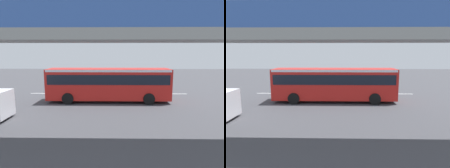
% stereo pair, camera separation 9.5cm
% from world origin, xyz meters
% --- Properties ---
extents(ground, '(80.00, 80.00, 0.00)m').
position_xyz_m(ground, '(0.00, 0.00, 0.00)').
color(ground, '#424247').
extents(city_bus, '(11.54, 2.85, 3.15)m').
position_xyz_m(city_bus, '(-0.18, 0.26, 1.88)').
color(city_bus, red).
rests_on(city_bus, ground).
extents(pedestrian, '(0.38, 0.38, 1.79)m').
position_xyz_m(pedestrian, '(5.63, -2.54, 0.89)').
color(pedestrian, '#2D2D38').
rests_on(pedestrian, ground).
extents(traffic_sign, '(0.08, 0.60, 2.80)m').
position_xyz_m(traffic_sign, '(-1.83, -4.41, 1.89)').
color(traffic_sign, slate).
rests_on(traffic_sign, ground).
extents(lane_dash_leftmost, '(2.00, 0.20, 0.01)m').
position_xyz_m(lane_dash_leftmost, '(-8.00, -3.29, 0.00)').
color(lane_dash_leftmost, silver).
rests_on(lane_dash_leftmost, ground).
extents(lane_dash_left, '(2.00, 0.20, 0.01)m').
position_xyz_m(lane_dash_left, '(-4.00, -3.29, 0.00)').
color(lane_dash_left, silver).
rests_on(lane_dash_left, ground).
extents(lane_dash_centre, '(2.00, 0.20, 0.01)m').
position_xyz_m(lane_dash_centre, '(0.00, -3.29, 0.00)').
color(lane_dash_centre, silver).
rests_on(lane_dash_centre, ground).
extents(lane_dash_right, '(2.00, 0.20, 0.01)m').
position_xyz_m(lane_dash_right, '(4.00, -3.29, 0.00)').
color(lane_dash_right, silver).
rests_on(lane_dash_right, ground).
extents(lane_dash_rightmost, '(2.00, 0.20, 0.01)m').
position_xyz_m(lane_dash_rightmost, '(8.00, -3.29, 0.00)').
color(lane_dash_rightmost, silver).
rests_on(lane_dash_rightmost, ground).
extents(pedestrian_overpass, '(31.85, 2.60, 6.74)m').
position_xyz_m(pedestrian_overpass, '(0.00, 9.12, 5.05)').
color(pedestrian_overpass, gray).
rests_on(pedestrian_overpass, ground).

